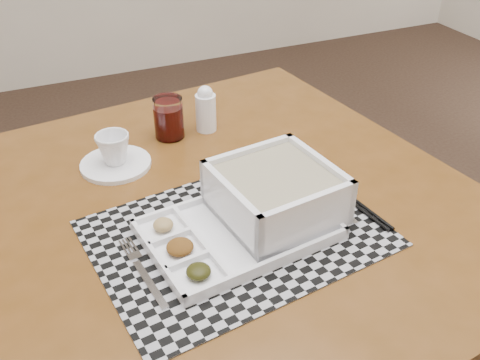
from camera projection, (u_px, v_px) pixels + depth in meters
name	position (u px, v px, depth m)	size (l,w,h in m)	color
dining_table	(212.00, 234.00, 1.07)	(1.12, 1.12, 0.75)	#512F0E
placemat	(237.00, 233.00, 0.95)	(0.49, 0.37, 0.00)	#9B9CA2
serving_tray	(267.00, 203.00, 0.96)	(0.37, 0.26, 0.10)	white
fork	(143.00, 269.00, 0.87)	(0.04, 0.19, 0.00)	#BBBCC2
spoon	(311.00, 186.00, 1.07)	(0.04, 0.18, 0.01)	#BBBCC2
chopsticks	(347.00, 196.00, 1.04)	(0.05, 0.24, 0.01)	black
saucer	(116.00, 164.00, 1.14)	(0.15, 0.15, 0.01)	white
cup	(113.00, 149.00, 1.12)	(0.07, 0.07, 0.07)	white
juice_glass	(169.00, 119.00, 1.22)	(0.07, 0.07, 0.10)	white
creamer_bottle	(206.00, 109.00, 1.25)	(0.05, 0.05, 0.11)	white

